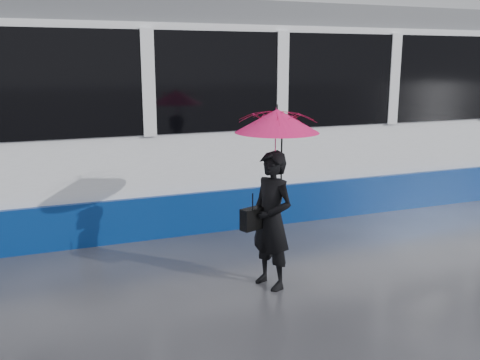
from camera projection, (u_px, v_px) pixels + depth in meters
name	position (u px, v px, depth m)	size (l,w,h in m)	color
ground	(277.00, 256.00, 6.99)	(90.00, 90.00, 0.00)	#28282D
rails	(215.00, 207.00, 9.26)	(34.00, 1.51, 0.02)	#3F3D38
tram	(373.00, 108.00, 10.03)	(26.00, 2.56, 3.35)	white
woman	(272.00, 220.00, 5.90)	(0.56, 0.37, 1.55)	black
umbrella	(277.00, 137.00, 5.72)	(1.16, 1.16, 1.04)	#F61458
handbag	(253.00, 219.00, 5.83)	(0.30, 0.21, 0.42)	black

